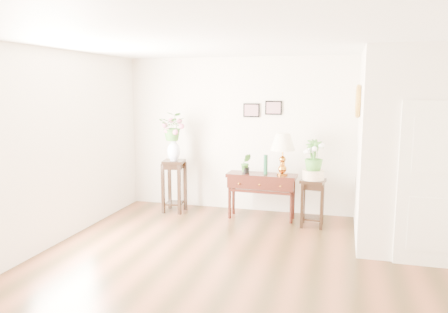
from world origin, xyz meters
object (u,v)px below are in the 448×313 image
at_px(console_table, 261,196).
at_px(plant_stand_b, 312,203).
at_px(plant_stand_a, 174,186).
at_px(table_lamp, 283,155).

relative_size(console_table, plant_stand_b, 1.52).
relative_size(console_table, plant_stand_a, 1.24).
bearing_deg(console_table, plant_stand_b, -10.81).
xyz_separation_m(table_lamp, plant_stand_b, (0.53, -0.20, -0.75)).
xyz_separation_m(console_table, table_lamp, (0.35, 0.00, 0.75)).
distance_m(console_table, plant_stand_b, 0.90).
bearing_deg(console_table, plant_stand_a, -178.34).
bearing_deg(plant_stand_a, plant_stand_b, -4.73).
relative_size(table_lamp, plant_stand_a, 0.75).
xyz_separation_m(table_lamp, plant_stand_a, (-1.97, 0.01, -0.66)).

